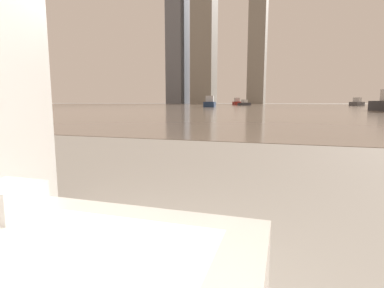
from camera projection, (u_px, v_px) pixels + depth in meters
The scene contains 9 objects.
towel_stack at pixel (6, 199), 1.18m from camera, with size 0.23×0.21×0.12m.
harbor_water at pixel (280, 106), 59.07m from camera, with size 180.00×110.00×0.01m.
harbor_boat_0 at pixel (210, 103), 50.93m from camera, with size 2.49×5.25×1.89m.
harbor_boat_2 at pixel (357, 103), 65.40m from camera, with size 3.86×5.00×1.81m.
harbor_boat_3 at pixel (244, 103), 71.33m from camera, with size 2.91×3.85×1.39m.
harbor_boat_4 at pixel (237, 102), 79.74m from camera, with size 3.18×5.40×1.91m.
skyline_tower_0 at pixel (178, 16), 119.13m from camera, with size 6.38×11.72×69.14m.
skyline_tower_1 at pixel (204, 37), 117.17m from camera, with size 8.46×10.73×51.83m.
skyline_tower_2 at pixel (258, 31), 111.02m from camera, with size 6.01×13.67×53.86m.
Camera 1 is at (0.84, 0.01, 0.96)m, focal length 28.00 mm.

